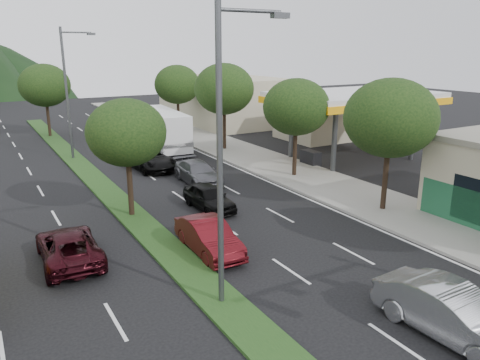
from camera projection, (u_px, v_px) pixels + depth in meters
sidewalk_right at (261, 160)px, 36.35m from camera, size 5.00×90.00×0.15m
median at (88, 173)px, 32.81m from camera, size 1.60×56.00×0.12m
gas_canopy at (354, 100)px, 35.75m from camera, size 12.20×8.20×5.25m
bldg_right_far at (224, 100)px, 54.84m from camera, size 10.00×16.00×5.20m
tree_r_b at (390, 118)px, 23.95m from camera, size 4.80×4.80×6.94m
tree_r_c at (296, 107)px, 30.68m from camera, size 4.40×4.40×6.48m
tree_r_d at (224, 89)px, 38.87m from camera, size 5.00×5.00×7.17m
tree_r_e at (177, 85)px, 47.26m from camera, size 4.60×4.60×6.71m
tree_med_near at (126, 133)px, 23.30m from camera, size 4.00×4.00×6.02m
tree_med_far at (45, 85)px, 44.76m from camera, size 4.80×4.80×6.94m
streetlight_near at (225, 144)px, 14.77m from camera, size 2.60×0.25×10.00m
streetlight_mid at (69, 87)px, 35.55m from camera, size 2.60×0.25×10.00m
sedan_silver at (452, 313)px, 14.13m from camera, size 1.99×4.99×1.61m
suv_maroon at (69, 247)px, 19.15m from camera, size 2.41×4.93×1.35m
car_queue_a at (209, 197)px, 25.41m from camera, size 1.69×4.04×1.37m
car_queue_b at (198, 172)px, 30.38m from camera, size 2.09×4.83×1.39m
car_queue_c at (209, 237)px, 20.03m from camera, size 1.63×4.38×1.43m
car_queue_d at (150, 159)px, 33.81m from camera, size 2.88×5.48×1.47m
car_queue_e at (139, 147)px, 38.41m from camera, size 1.76×3.98×1.33m
car_queue_f at (118, 130)px, 45.45m from camera, size 2.21×5.30×1.53m
motorhome at (162, 129)px, 39.89m from camera, size 3.45×8.97×3.37m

